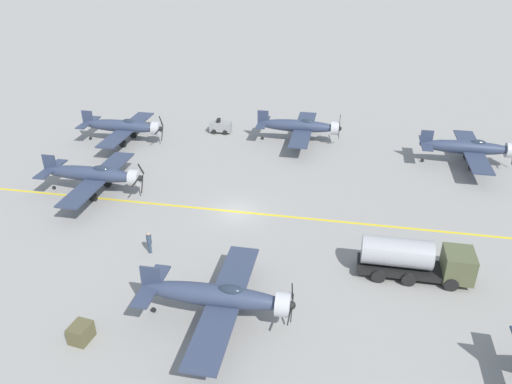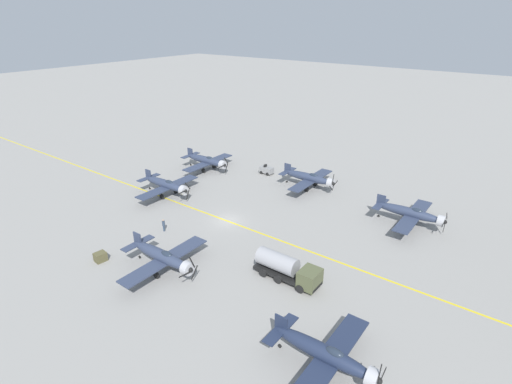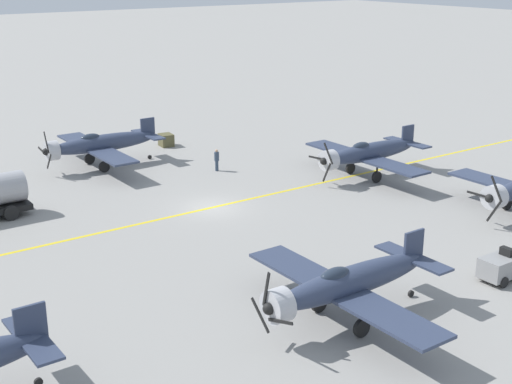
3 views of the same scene
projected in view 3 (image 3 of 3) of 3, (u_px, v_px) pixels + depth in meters
name	position (u px, v px, depth m)	size (l,w,h in m)	color
ground_plane	(212.00, 208.00, 49.89)	(400.00, 400.00, 0.00)	gray
taxiway_stripe	(212.00, 208.00, 49.88)	(0.30, 160.00, 0.01)	yellow
airplane_mid_right	(99.00, 144.00, 58.99)	(12.00, 9.98, 3.70)	#323C56
airplane_near_center	(367.00, 153.00, 56.28)	(12.00, 9.98, 3.65)	#303A54
airplane_mid_left	(346.00, 283.00, 33.49)	(12.00, 9.98, 3.77)	#303A54
tow_tractor	(502.00, 266.00, 38.38)	(1.57, 2.60, 1.79)	gray
ground_crew_walking	(217.00, 159.00, 58.34)	(0.40, 0.40, 1.82)	#334256
supply_crate_by_tanker	(166.00, 140.00, 66.33)	(1.37, 1.14, 1.14)	brown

